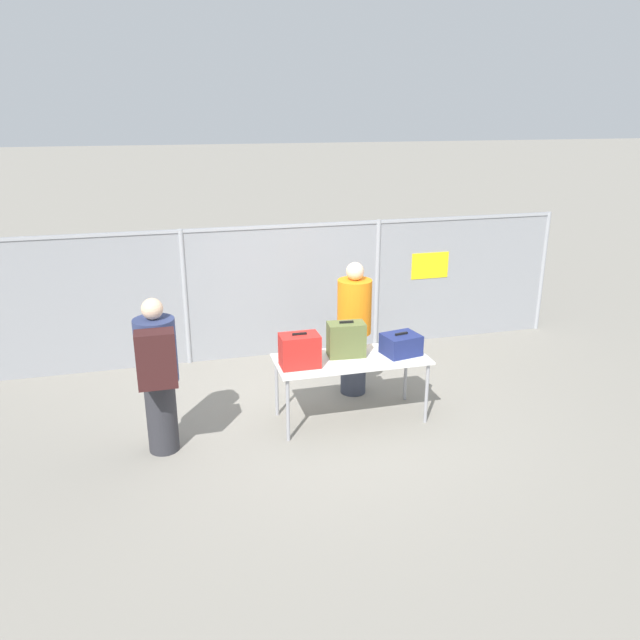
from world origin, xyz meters
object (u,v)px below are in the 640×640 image
suitcase_red (300,351)px  security_worker_near (354,327)px  inspection_table (351,363)px  traveler_hooded (158,372)px  suitcase_olive (346,339)px  utility_trailer (317,284)px  suitcase_navy (401,344)px

suitcase_red → security_worker_near: size_ratio=0.25×
inspection_table → traveler_hooded: 2.16m
inspection_table → suitcase_red: 0.67m
suitcase_olive → traveler_hooded: bearing=-171.7°
inspection_table → traveler_hooded: bearing=-174.3°
suitcase_olive → utility_trailer: suitcase_olive is taller
suitcase_olive → security_worker_near: 0.67m
traveler_hooded → utility_trailer: size_ratio=0.46×
suitcase_navy → security_worker_near: (-0.34, 0.72, -0.00)m
suitcase_red → suitcase_olive: suitcase_olive is taller
traveler_hooded → utility_trailer: bearing=44.3°
inspection_table → utility_trailer: (0.75, 4.37, -0.29)m
inspection_table → suitcase_olive: 0.28m
suitcase_red → security_worker_near: bearing=41.1°
suitcase_navy → traveler_hooded: bearing=-176.0°
inspection_table → utility_trailer: size_ratio=0.47×
security_worker_near → utility_trailer: security_worker_near is taller
suitcase_red → security_worker_near: security_worker_near is taller
suitcase_navy → suitcase_olive: bearing=169.6°
inspection_table → security_worker_near: (0.25, 0.69, 0.18)m
suitcase_red → traveler_hooded: traveler_hooded is taller
suitcase_red → traveler_hooded: (-1.52, -0.14, -0.02)m
suitcase_navy → traveler_hooded: (-2.73, -0.19, 0.04)m
utility_trailer → suitcase_red: bearing=-107.1°
suitcase_navy → traveler_hooded: 2.74m
inspection_table → suitcase_olive: bearing=111.0°
traveler_hooded → security_worker_near: (2.39, 0.91, -0.05)m
utility_trailer → inspection_table: bearing=-99.7°
suitcase_navy → suitcase_red: bearing=-177.8°
suitcase_navy → utility_trailer: size_ratio=0.12×
suitcase_navy → utility_trailer: suitcase_navy is taller
inspection_table → suitcase_red: (-0.62, -0.07, 0.25)m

